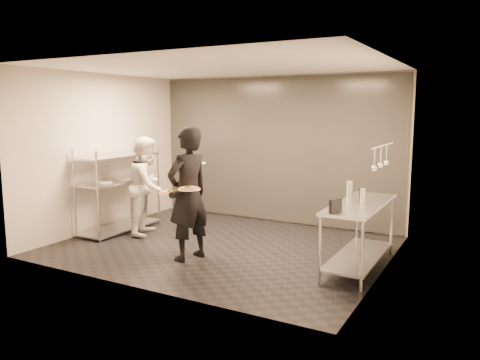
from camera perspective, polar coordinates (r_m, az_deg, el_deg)
The scene contains 13 objects.
room_shell at distance 8.28m, azimuth 1.94°, elevation 3.31°, with size 5.00×4.00×2.80m.
pass_rack at distance 8.64m, azimuth -14.55°, elevation -0.96°, with size 0.60×1.60×1.50m.
prep_counter at distance 6.55m, azimuth 14.37°, elevation -5.23°, with size 0.60×1.80×0.92m.
utensil_rail at distance 6.34m, azimuth 16.84°, elevation 2.67°, with size 0.07×1.20×0.31m.
waiter at distance 6.73m, azimuth -6.33°, elevation -1.69°, with size 0.70×0.46×1.93m, color black.
chef at distance 8.29m, azimuth -11.23°, elevation -0.69°, with size 0.83×0.64×1.70m, color silver.
pizza_plate_near at distance 6.62m, azimuth -8.63°, elevation -1.48°, with size 0.29×0.29×0.05m.
pizza_plate_far at distance 6.46m, azimuth -6.21°, elevation -1.04°, with size 0.31×0.31×0.05m.
salad_plate at distance 6.93m, azimuth -5.26°, elevation 2.24°, with size 0.26×0.26×0.07m.
pos_monitor at distance 5.82m, azimuth 11.57°, elevation -3.05°, with size 0.05×0.23×0.17m, color black.
bottle_green at distance 6.56m, azimuth 13.19°, elevation -1.33°, with size 0.08×0.08×0.27m, color gray.
bottle_clear at distance 6.39m, azimuth 14.72°, elevation -1.93°, with size 0.06×0.06×0.21m, color gray.
bottle_dark at distance 6.51m, azimuth 14.58°, elevation -1.74°, with size 0.06×0.06×0.21m, color black.
Camera 1 is at (3.74, -6.18, 2.16)m, focal length 35.00 mm.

